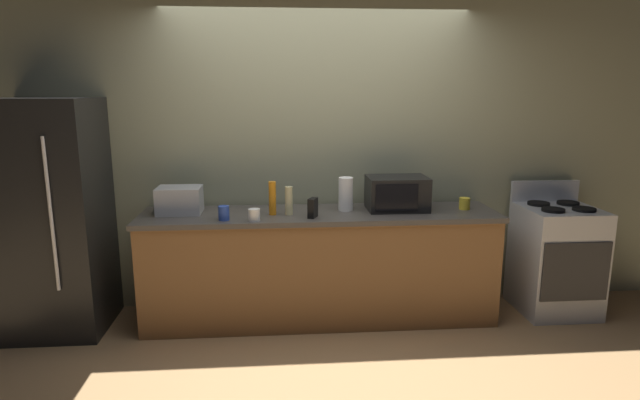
{
  "coord_description": "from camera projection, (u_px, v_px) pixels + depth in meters",
  "views": [
    {
      "loc": [
        -0.33,
        -3.65,
        1.86
      ],
      "look_at": [
        0.0,
        0.4,
        1.0
      ],
      "focal_mm": 29.4,
      "sensor_mm": 36.0,
      "label": 1
    }
  ],
  "objects": [
    {
      "name": "ground_plane",
      "position": [
        324.0,
        340.0,
        3.97
      ],
      "size": [
        8.0,
        8.0,
        0.0
      ],
      "primitive_type": "plane",
      "color": "#A87F51"
    },
    {
      "name": "paper_towel_roll",
      "position": [
        346.0,
        194.0,
        4.21
      ],
      "size": [
        0.12,
        0.12,
        0.27
      ],
      "primitive_type": "cylinder",
      "color": "white",
      "rests_on": "counter_run"
    },
    {
      "name": "back_wall",
      "position": [
        316.0,
        150.0,
        4.48
      ],
      "size": [
        6.4,
        0.1,
        2.7
      ],
      "primitive_type": "cube",
      "color": "gray",
      "rests_on": "ground_plane"
    },
    {
      "name": "mug_yellow",
      "position": [
        464.0,
        204.0,
        4.27
      ],
      "size": [
        0.09,
        0.09,
        0.09
      ],
      "primitive_type": "cylinder",
      "color": "yellow",
      "rests_on": "counter_run"
    },
    {
      "name": "refrigerator",
      "position": [
        54.0,
        217.0,
        4.01
      ],
      "size": [
        0.72,
        0.73,
        1.8
      ],
      "color": "black",
      "rests_on": "ground_plane"
    },
    {
      "name": "bottle_hand_soap",
      "position": [
        289.0,
        201.0,
        4.07
      ],
      "size": [
        0.06,
        0.06,
        0.22
      ],
      "primitive_type": "cylinder",
      "color": "beige",
      "rests_on": "counter_run"
    },
    {
      "name": "mug_white",
      "position": [
        254.0,
        215.0,
        3.89
      ],
      "size": [
        0.09,
        0.09,
        0.09
      ],
      "primitive_type": "cylinder",
      "color": "white",
      "rests_on": "counter_run"
    },
    {
      "name": "stove_range",
      "position": [
        556.0,
        258.0,
        4.42
      ],
      "size": [
        0.6,
        0.61,
        1.08
      ],
      "color": "#B7BABF",
      "rests_on": "ground_plane"
    },
    {
      "name": "microwave",
      "position": [
        397.0,
        193.0,
        4.24
      ],
      "size": [
        0.48,
        0.35,
        0.27
      ],
      "color": "black",
      "rests_on": "counter_run"
    },
    {
      "name": "mug_blue",
      "position": [
        224.0,
        213.0,
        3.91
      ],
      "size": [
        0.08,
        0.08,
        0.11
      ],
      "primitive_type": "cylinder",
      "color": "#2D4CB2",
      "rests_on": "counter_run"
    },
    {
      "name": "bottle_dish_soap",
      "position": [
        272.0,
        198.0,
        4.07
      ],
      "size": [
        0.06,
        0.06,
        0.26
      ],
      "primitive_type": "cylinder",
      "color": "orange",
      "rests_on": "counter_run"
    },
    {
      "name": "counter_run",
      "position": [
        320.0,
        266.0,
        4.26
      ],
      "size": [
        2.84,
        0.64,
        0.9
      ],
      "color": "brown",
      "rests_on": "ground_plane"
    },
    {
      "name": "cordless_phone",
      "position": [
        313.0,
        208.0,
        3.99
      ],
      "size": [
        0.09,
        0.12,
        0.15
      ],
      "primitive_type": "cube",
      "rotation": [
        0.0,
        0.0,
        -0.39
      ],
      "color": "black",
      "rests_on": "counter_run"
    },
    {
      "name": "toaster_oven",
      "position": [
        180.0,
        200.0,
        4.12
      ],
      "size": [
        0.34,
        0.26,
        0.21
      ],
      "primitive_type": "cube",
      "color": "#B7BABF",
      "rests_on": "counter_run"
    }
  ]
}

